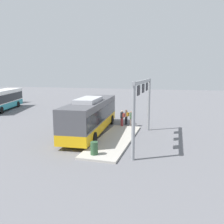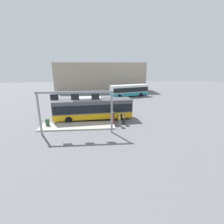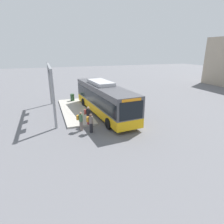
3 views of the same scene
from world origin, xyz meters
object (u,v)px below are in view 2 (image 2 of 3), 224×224
object	(u,v)px
bus_background_left	(129,90)
trash_bin	(47,122)
person_boarding	(124,118)
person_waiting_near	(120,120)
person_waiting_mid	(113,117)
bus_main	(93,108)

from	to	relation	value
bus_background_left	trash_bin	size ratio (longest dim) A/B	11.75
person_boarding	trash_bin	xyz separation A→B (m)	(-10.46, -0.01, -0.28)
person_waiting_near	trash_bin	distance (m)	9.79
person_boarding	person_waiting_mid	bearing A→B (deg)	116.75
bus_background_left	person_waiting_near	size ratio (longest dim) A/B	6.33
bus_background_left	person_waiting_mid	world-z (taller)	bus_background_left
person_waiting_mid	trash_bin	bearing A→B (deg)	114.67
bus_background_left	person_waiting_near	world-z (taller)	bus_background_left
person_boarding	person_waiting_near	bearing A→B (deg)	166.85
person_waiting_near	bus_background_left	bearing A→B (deg)	10.84
person_waiting_mid	person_waiting_near	bearing A→B (deg)	-111.89
person_boarding	bus_main	bearing A→B (deg)	91.61
bus_main	bus_background_left	world-z (taller)	bus_main
bus_background_left	trash_bin	distance (m)	25.53
person_boarding	trash_bin	distance (m)	10.47
bus_main	person_waiting_mid	distance (m)	3.75
person_boarding	person_waiting_mid	distance (m)	1.54
bus_main	person_waiting_mid	bearing A→B (deg)	-45.18
bus_background_left	person_boarding	bearing A→B (deg)	60.07
bus_main	person_waiting_mid	size ratio (longest dim) A/B	7.06
person_boarding	person_waiting_near	size ratio (longest dim) A/B	1.00
trash_bin	person_waiting_near	bearing A→B (deg)	-4.13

